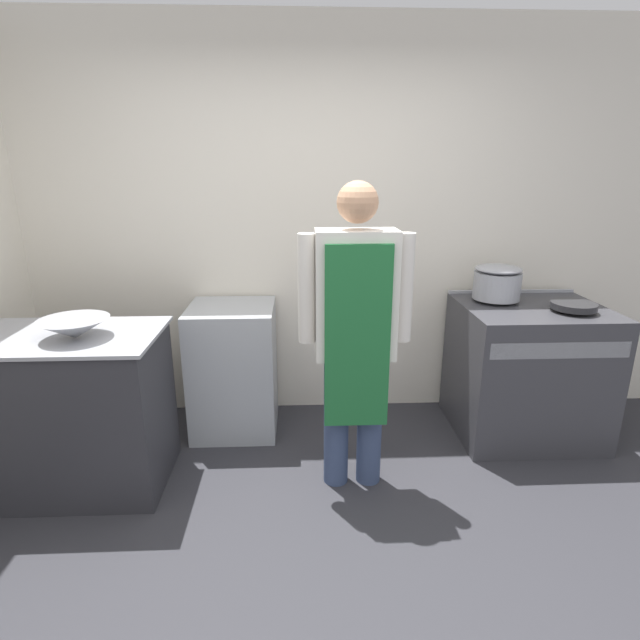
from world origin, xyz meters
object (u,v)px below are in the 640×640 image
at_px(fridge_unit, 234,369).
at_px(saute_pan, 574,306).
at_px(stove, 526,370).
at_px(person_cook, 355,325).
at_px(mixing_bowl, 74,328).
at_px(stock_pot, 497,282).

relative_size(fridge_unit, saute_pan, 3.23).
xyz_separation_m(stove, person_cook, (-1.23, -0.54, 0.51)).
relative_size(person_cook, saute_pan, 6.23).
bearing_deg(stove, fridge_unit, 176.14).
bearing_deg(mixing_bowl, stove, 10.96).
height_order(person_cook, stock_pot, person_cook).
bearing_deg(stock_pot, mixing_bowl, -165.19).
xyz_separation_m(fridge_unit, stock_pot, (1.77, 0.00, 0.59)).
bearing_deg(saute_pan, person_cook, -164.00).
bearing_deg(stock_pot, stove, -33.71).
xyz_separation_m(stock_pot, saute_pan, (0.39, -0.27, -0.10)).
bearing_deg(fridge_unit, person_cook, -42.00).
bearing_deg(stove, mixing_bowl, -169.04).
bearing_deg(stove, saute_pan, -36.43).
bearing_deg(person_cook, stock_pot, 33.42).
distance_m(fridge_unit, saute_pan, 2.23).
relative_size(person_cook, mixing_bowl, 4.71).
bearing_deg(stock_pot, saute_pan, -35.01).
relative_size(stove, saute_pan, 3.35).
xyz_separation_m(stove, fridge_unit, (-1.97, 0.13, -0.01)).
distance_m(stove, stock_pot, 0.63).
height_order(person_cook, saute_pan, person_cook).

